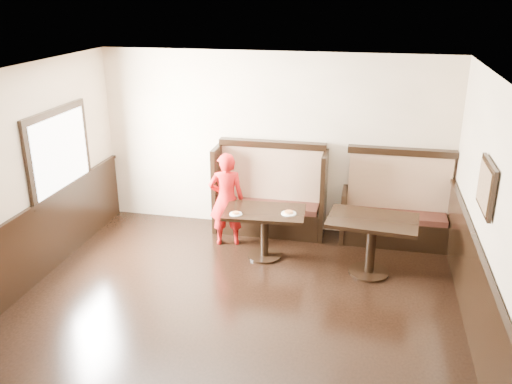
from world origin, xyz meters
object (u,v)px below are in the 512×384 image
(booth_main, at_px, (270,200))
(table_main, at_px, (265,222))
(child, at_px, (226,199))
(booth_neighbor, at_px, (397,212))
(table_neighbor, at_px, (372,233))

(booth_main, xyz_separation_m, table_main, (0.09, -0.93, 0.03))
(child, bearing_deg, table_main, 136.88)
(booth_main, distance_m, booth_neighbor, 1.95)
(booth_main, height_order, child, booth_main)
(booth_neighbor, distance_m, child, 2.58)
(table_main, height_order, table_neighbor, table_neighbor)
(booth_neighbor, relative_size, table_neighbor, 1.34)
(table_main, bearing_deg, child, 149.87)
(table_neighbor, xyz_separation_m, child, (-2.14, 0.50, 0.11))
(booth_main, distance_m, table_main, 0.93)
(booth_main, bearing_deg, child, -131.99)
(table_neighbor, bearing_deg, booth_main, 150.56)
(booth_neighbor, distance_m, table_neighbor, 1.17)
(child, bearing_deg, table_neighbor, 149.97)
(booth_neighbor, xyz_separation_m, child, (-2.50, -0.61, 0.24))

